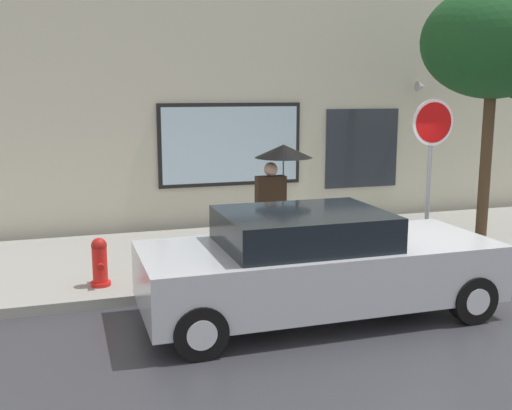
{
  "coord_description": "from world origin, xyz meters",
  "views": [
    {
      "loc": [
        -4.62,
        -7.41,
        3.01
      ],
      "look_at": [
        -1.7,
        1.8,
        1.2
      ],
      "focal_mm": 42.98,
      "sensor_mm": 36.0,
      "label": 1
    }
  ],
  "objects_px": {
    "pedestrian_with_umbrella": "(279,170)",
    "stop_sign": "(431,148)",
    "fire_hydrant": "(100,262)",
    "street_tree": "(502,47)",
    "parked_car": "(316,264)"
  },
  "relations": [
    {
      "from": "parked_car",
      "to": "pedestrian_with_umbrella",
      "type": "xyz_separation_m",
      "value": [
        0.29,
        2.29,
        0.98
      ]
    },
    {
      "from": "pedestrian_with_umbrella",
      "to": "stop_sign",
      "type": "height_order",
      "value": "stop_sign"
    },
    {
      "from": "stop_sign",
      "to": "parked_car",
      "type": "bearing_deg",
      "value": -151.24
    },
    {
      "from": "parked_car",
      "to": "street_tree",
      "type": "xyz_separation_m",
      "value": [
        4.69,
        2.42,
        3.08
      ]
    },
    {
      "from": "fire_hydrant",
      "to": "pedestrian_with_umbrella",
      "type": "bearing_deg",
      "value": 10.16
    },
    {
      "from": "parked_car",
      "to": "fire_hydrant",
      "type": "bearing_deg",
      "value": 147.24
    },
    {
      "from": "parked_car",
      "to": "pedestrian_with_umbrella",
      "type": "bearing_deg",
      "value": 82.88
    },
    {
      "from": "parked_car",
      "to": "street_tree",
      "type": "relative_size",
      "value": 0.99
    },
    {
      "from": "street_tree",
      "to": "stop_sign",
      "type": "height_order",
      "value": "street_tree"
    },
    {
      "from": "fire_hydrant",
      "to": "pedestrian_with_umbrella",
      "type": "distance_m",
      "value": 3.28
    },
    {
      "from": "fire_hydrant",
      "to": "street_tree",
      "type": "bearing_deg",
      "value": 5.18
    },
    {
      "from": "pedestrian_with_umbrella",
      "to": "street_tree",
      "type": "distance_m",
      "value": 4.88
    },
    {
      "from": "fire_hydrant",
      "to": "stop_sign",
      "type": "bearing_deg",
      "value": -3.09
    },
    {
      "from": "parked_car",
      "to": "street_tree",
      "type": "height_order",
      "value": "street_tree"
    },
    {
      "from": "fire_hydrant",
      "to": "stop_sign",
      "type": "relative_size",
      "value": 0.27
    }
  ]
}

